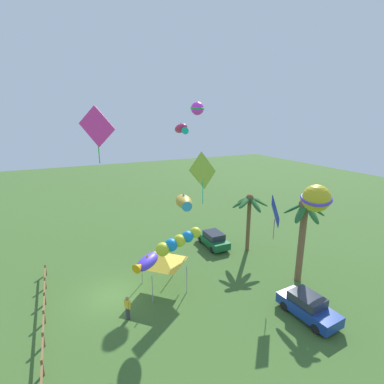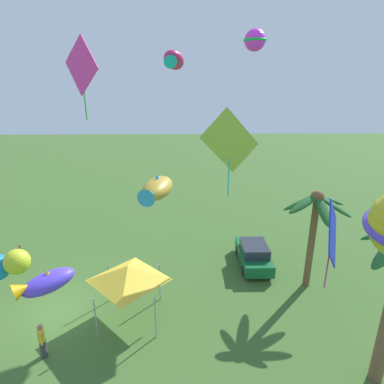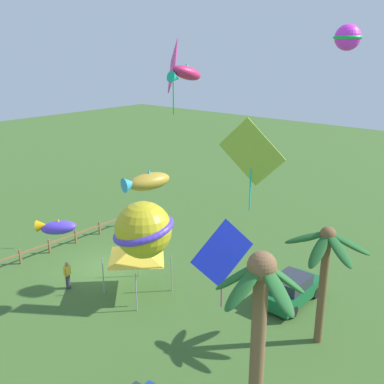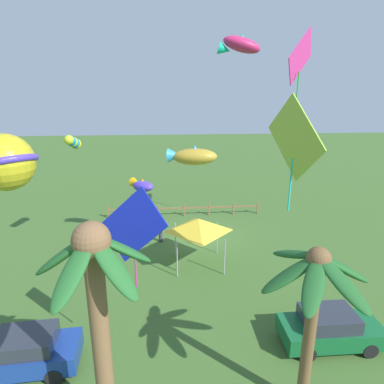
# 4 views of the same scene
# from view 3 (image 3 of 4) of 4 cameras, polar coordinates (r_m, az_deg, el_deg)

# --- Properties ---
(ground_plane) EXTENTS (120.00, 120.00, 0.00)m
(ground_plane) POSITION_cam_3_polar(r_m,az_deg,el_deg) (28.29, -11.11, -9.39)
(ground_plane) COLOR #3D6028
(palm_tree_0) EXTENTS (3.17, 3.16, 6.75)m
(palm_tree_0) POSITION_cam_3_polar(r_m,az_deg,el_deg) (15.10, 8.57, -14.38)
(palm_tree_0) COLOR brown
(palm_tree_0) RESTS_ON ground
(palm_tree_1) EXTENTS (3.36, 3.55, 5.61)m
(palm_tree_1) POSITION_cam_3_polar(r_m,az_deg,el_deg) (20.23, 16.57, -7.71)
(palm_tree_1) COLOR brown
(palm_tree_1) RESTS_ON ground
(rail_fence) EXTENTS (12.41, 0.12, 0.95)m
(rail_fence) POSITION_cam_3_polar(r_m,az_deg,el_deg) (30.83, -17.64, -6.38)
(rail_fence) COLOR brown
(rail_fence) RESTS_ON ground
(parked_car_1) EXTENTS (3.91, 1.77, 1.51)m
(parked_car_1) POSITION_cam_3_polar(r_m,az_deg,el_deg) (24.56, 12.53, -11.96)
(parked_car_1) COLOR #145B2D
(parked_car_1) RESTS_ON ground
(spectator_0) EXTENTS (0.51, 0.36, 1.59)m
(spectator_0) POSITION_cam_3_polar(r_m,az_deg,el_deg) (26.14, -15.50, -10.11)
(spectator_0) COLOR #38383D
(spectator_0) RESTS_ON ground
(festival_tent) EXTENTS (2.86, 2.86, 2.85)m
(festival_tent) POSITION_cam_3_polar(r_m,az_deg,el_deg) (24.29, -7.04, -7.42)
(festival_tent) COLOR #9E9EA3
(festival_tent) RESTS_ON ground
(kite_fish_1) EXTENTS (2.00, 1.02, 1.02)m
(kite_fish_1) POSITION_cam_3_polar(r_m,az_deg,el_deg) (21.52, -0.88, 14.80)
(kite_fish_1) COLOR #CC245F
(kite_fish_2) EXTENTS (2.60, 1.61, 1.02)m
(kite_fish_2) POSITION_cam_3_polar(r_m,az_deg,el_deg) (21.44, -5.78, 1.33)
(kite_fish_2) COLOR #B5932C
(kite_fish_3) EXTENTS (1.84, 2.08, 0.90)m
(kite_fish_3) POSITION_cam_3_polar(r_m,az_deg,el_deg) (23.39, -16.82, -4.28)
(kite_fish_3) COLOR #543BEA
(kite_diamond_4) EXTENTS (2.18, 1.21, 3.39)m
(kite_diamond_4) POSITION_cam_3_polar(r_m,az_deg,el_deg) (16.25, 3.86, -7.87)
(kite_diamond_4) COLOR #1525C3
(kite_ball_5) EXTENTS (2.58, 2.58, 1.67)m
(kite_ball_5) POSITION_cam_3_polar(r_m,az_deg,el_deg) (13.10, -6.18, -4.78)
(kite_ball_5) COLOR gold
(kite_diamond_6) EXTENTS (1.12, 3.16, 4.63)m
(kite_diamond_6) POSITION_cam_3_polar(r_m,az_deg,el_deg) (21.75, 7.57, 4.87)
(kite_diamond_6) COLOR #9AC038
(kite_diamond_7) EXTENTS (2.34, 2.48, 4.62)m
(kite_diamond_7) POSITION_cam_3_polar(r_m,az_deg,el_deg) (28.63, -2.42, 15.60)
(kite_diamond_7) COLOR #E73190
(kite_ball_8) EXTENTS (1.47, 1.47, 1.29)m
(kite_ball_8) POSITION_cam_3_polar(r_m,az_deg,el_deg) (24.84, 19.13, 18.03)
(kite_ball_8) COLOR #F031EC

